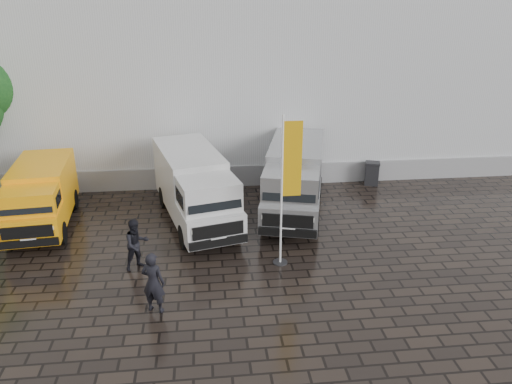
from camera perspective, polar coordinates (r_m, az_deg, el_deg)
ground at (r=16.74m, az=-0.52°, el=-9.23°), size 120.00×120.00×0.00m
exhibition_hall at (r=30.53m, az=0.23°, el=17.06°), size 44.00×16.00×12.00m
hall_plinth at (r=23.88m, az=2.36°, el=2.02°), size 44.00×0.15×1.00m
van_yellow at (r=21.07m, az=-23.34°, el=-0.65°), size 2.46×5.36×2.40m
van_white at (r=19.83m, az=-6.97°, el=0.29°), size 3.62×6.71×2.77m
van_silver at (r=20.61m, az=4.44°, el=1.29°), size 3.69×6.77×2.79m
flagpole at (r=16.09m, az=3.61°, el=0.95°), size 0.88×0.50×5.18m
wheelie_bin at (r=24.51m, az=13.10°, el=2.12°), size 0.84×0.84×1.11m
person_front at (r=14.77m, az=-11.66°, el=-10.09°), size 0.81×0.67×1.90m
person_tent at (r=17.06m, az=-13.48°, el=-5.83°), size 1.09×1.04×1.78m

